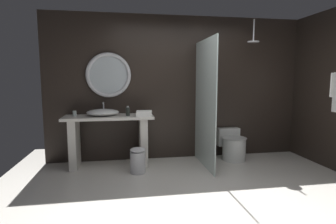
{
  "coord_description": "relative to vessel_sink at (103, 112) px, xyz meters",
  "views": [
    {
      "loc": [
        -1.04,
        -2.99,
        1.48
      ],
      "look_at": [
        -0.38,
        0.91,
        0.98
      ],
      "focal_mm": 28.71,
      "sensor_mm": 36.0,
      "label": 1
    }
  ],
  "objects": [
    {
      "name": "ground_plane",
      "position": [
        1.38,
        -1.59,
        -0.92
      ],
      "size": [
        5.76,
        5.76,
        0.0
      ],
      "primitive_type": "plane",
      "color": "silver"
    },
    {
      "name": "tumbler_cup",
      "position": [
        -0.46,
        0.02,
        -0.01
      ],
      "size": [
        0.06,
        0.06,
        0.09
      ],
      "primitive_type": "cylinder",
      "color": "silver",
      "rests_on": "vanity_counter"
    },
    {
      "name": "waste_bin",
      "position": [
        0.55,
        -0.47,
        -0.71
      ],
      "size": [
        0.24,
        0.24,
        0.41
      ],
      "color": "silver",
      "rests_on": "ground_plane"
    },
    {
      "name": "round_wall_mirror",
      "position": [
        0.1,
        0.22,
        0.62
      ],
      "size": [
        0.78,
        0.07,
        0.78
      ],
      "color": "silver"
    },
    {
      "name": "soap_dispenser",
      "position": [
        0.41,
        -0.07,
        0.02
      ],
      "size": [
        0.07,
        0.07,
        0.16
      ],
      "color": "#282D28",
      "rests_on": "vanity_counter"
    },
    {
      "name": "back_wall_panel",
      "position": [
        1.38,
        0.31,
        0.38
      ],
      "size": [
        4.8,
        0.1,
        2.6
      ],
      "primitive_type": "cube",
      "color": "black",
      "rests_on": "ground_plane"
    },
    {
      "name": "rain_shower_head",
      "position": [
        2.61,
        -0.08,
        1.24
      ],
      "size": [
        0.2,
        0.2,
        0.39
      ],
      "color": "silver"
    },
    {
      "name": "folded_hand_towel",
      "position": [
        0.68,
        -0.21,
        -0.01
      ],
      "size": [
        0.27,
        0.21,
        0.1
      ],
      "primitive_type": "cube",
      "rotation": [
        0.0,
        0.0,
        -0.11
      ],
      "color": "white",
      "rests_on": "vanity_counter"
    },
    {
      "name": "toilet",
      "position": [
        2.31,
        -0.04,
        -0.67
      ],
      "size": [
        0.44,
        0.6,
        0.54
      ],
      "color": "white",
      "rests_on": "ground_plane"
    },
    {
      "name": "shower_glass_panel",
      "position": [
        1.68,
        -0.3,
        0.14
      ],
      "size": [
        0.02,
        1.12,
        2.12
      ],
      "primitive_type": "cube",
      "color": "silver",
      "rests_on": "ground_plane"
    },
    {
      "name": "vessel_sink",
      "position": [
        0.0,
        0.0,
        0.0
      ],
      "size": [
        0.54,
        0.44,
        0.22
      ],
      "color": "white",
      "rests_on": "vanity_counter"
    },
    {
      "name": "vanity_counter",
      "position": [
        0.1,
        -0.03,
        -0.39
      ],
      "size": [
        1.48,
        0.55,
        0.86
      ],
      "color": "silver",
      "rests_on": "ground_plane"
    }
  ]
}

